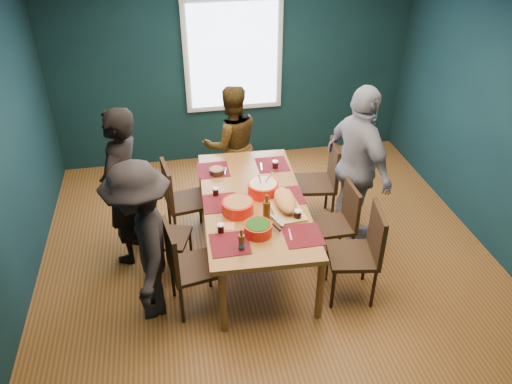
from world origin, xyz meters
TOP-DOWN VIEW (x-y plane):
  - room at (0.00, 0.27)m, footprint 5.01×5.01m
  - dining_table at (-0.16, 0.06)m, footprint 1.13×2.13m
  - chair_left_far at (-0.93, 0.63)m, footprint 0.51×0.51m
  - chair_left_mid at (-1.15, 0.07)m, footprint 0.52×0.52m
  - chair_left_near at (-0.93, -0.53)m, footprint 0.52×0.52m
  - chair_right_far at (0.80, 0.68)m, footprint 0.52×0.52m
  - chair_right_mid at (0.77, -0.06)m, footprint 0.42×0.42m
  - chair_right_near at (0.79, -0.66)m, footprint 0.53×0.53m
  - person_far_left at (-1.48, 0.40)m, footprint 0.64×0.76m
  - person_back at (-0.20, 1.38)m, footprint 0.81×0.67m
  - person_right at (1.05, 0.30)m, footprint 0.71×1.16m
  - person_near_left at (-1.29, -0.48)m, footprint 0.68×1.10m
  - bowl_salad at (-0.36, -0.13)m, footprint 0.32×0.32m
  - bowl_dumpling at (-0.04, 0.15)m, footprint 0.32×0.32m
  - bowl_herbs at (-0.22, -0.51)m, footprint 0.27×0.27m
  - cutting_board at (0.12, -0.14)m, footprint 0.37×0.72m
  - small_bowl at (-0.47, 0.65)m, footprint 0.16×0.16m
  - beer_bottle_a at (-0.41, -0.71)m, footprint 0.06×0.06m
  - beer_bottle_b at (-0.10, -0.29)m, footprint 0.07×0.07m
  - cola_glass_a at (-0.56, -0.42)m, footprint 0.07×0.07m
  - cola_glass_b at (0.20, -0.35)m, footprint 0.08×0.08m
  - cola_glass_c at (0.20, 0.66)m, footprint 0.07×0.07m
  - cola_glass_d at (-0.54, 0.22)m, footprint 0.07×0.07m
  - napkin_a at (0.18, 0.12)m, footprint 0.18×0.18m
  - napkin_b at (-0.48, -0.34)m, footprint 0.14×0.14m
  - napkin_c at (0.21, -0.67)m, footprint 0.13×0.13m

SIDE VIEW (x-z plane):
  - chair_right_mid at x=0.77m, z-range 0.07..0.98m
  - chair_left_mid at x=-1.15m, z-range 0.08..0.99m
  - chair_left_far at x=-0.93m, z-range 0.08..1.06m
  - chair_left_near at x=-0.93m, z-range 0.08..1.07m
  - chair_right_near at x=0.79m, z-range 0.08..1.11m
  - chair_right_far at x=0.80m, z-range 0.08..1.11m
  - dining_table at x=-0.16m, z-range 0.32..1.12m
  - person_back at x=-0.20m, z-range 0.00..1.54m
  - napkin_b at x=-0.48m, z-range 0.79..0.80m
  - napkin_c at x=0.21m, z-range 0.79..0.80m
  - napkin_a at x=0.18m, z-range 0.79..0.80m
  - person_near_left at x=-1.29m, z-range 0.00..1.64m
  - small_bowl at x=-0.47m, z-range 0.80..0.86m
  - cola_glass_d at x=-0.54m, z-range 0.80..0.89m
  - cola_glass_a at x=-0.56m, z-range 0.80..0.89m
  - cola_glass_c at x=0.20m, z-range 0.80..0.89m
  - cola_glass_b at x=0.20m, z-range 0.80..0.90m
  - bowl_herbs at x=-0.22m, z-range 0.80..0.91m
  - bowl_salad at x=-0.36m, z-range 0.80..0.93m
  - cutting_board at x=0.12m, z-range 0.79..0.94m
  - bowl_dumpling at x=-0.04m, z-range 0.72..1.02m
  - beer_bottle_a at x=-0.41m, z-range 0.76..0.99m
  - person_far_left at x=-1.48m, z-range 0.00..1.77m
  - beer_bottle_b at x=-0.10m, z-range 0.76..1.04m
  - person_right at x=1.05m, z-range 0.00..1.85m
  - room at x=0.00m, z-range 0.01..2.73m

